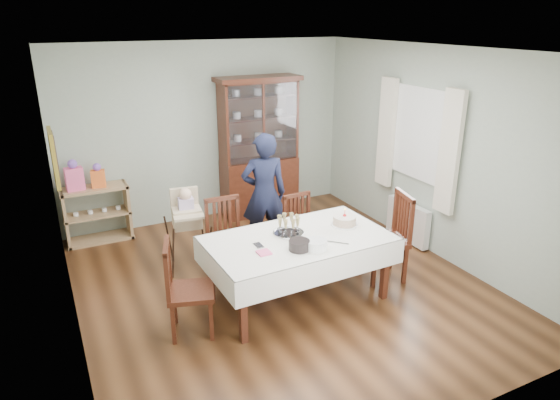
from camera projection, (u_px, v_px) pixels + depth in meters
floor at (280, 284)px, 5.98m from camera, size 5.00×5.00×0.00m
room_shell at (260, 136)px, 5.83m from camera, size 5.00×5.00×5.00m
dining_table at (298, 268)px, 5.55m from camera, size 2.03×1.21×0.76m
china_cabinet at (259, 145)px, 7.80m from camera, size 1.30×0.48×2.18m
sideboard at (97, 214)px, 7.03m from camera, size 0.90×0.38×0.80m
picture_frame at (54, 158)px, 5.15m from camera, size 0.04×0.48×0.58m
window at (420, 134)px, 6.62m from camera, size 0.04×1.02×1.22m
curtain_left at (449, 153)px, 6.10m from camera, size 0.07×0.30×1.55m
curtain_right at (386, 133)px, 7.15m from camera, size 0.07×0.30×1.55m
radiator at (408, 222)px, 7.03m from camera, size 0.10×0.80×0.55m
chair_far_left at (229, 257)px, 6.01m from camera, size 0.46×0.46×1.00m
chair_far_right at (303, 245)px, 6.37m from camera, size 0.44×0.44×0.92m
chair_end_left at (190, 306)px, 5.00m from camera, size 0.56×0.56×1.00m
chair_end_right at (385, 253)px, 6.05m from camera, size 0.58×0.58×1.07m
woman at (264, 194)px, 6.55m from camera, size 0.68×0.53×1.65m
high_chair at (188, 236)px, 6.30m from camera, size 0.53×0.53×1.05m
champagne_tray at (289, 228)px, 5.50m from camera, size 0.35×0.35×0.21m
birthday_cake at (344, 221)px, 5.72m from camera, size 0.31×0.31×0.21m
plate_stack_dark at (299, 245)px, 5.13m from camera, size 0.26×0.26×0.10m
plate_stack_white at (316, 245)px, 5.15m from camera, size 0.29×0.29×0.10m
napkin_stack at (264, 253)px, 5.06m from camera, size 0.13×0.13×0.02m
cutlery at (256, 246)px, 5.22m from camera, size 0.10×0.14×0.01m
cake_knife at (337, 242)px, 5.30m from camera, size 0.20×0.19×0.01m
gift_bag_pink at (74, 177)px, 6.71m from camera, size 0.24×0.17×0.43m
gift_bag_orange at (98, 176)px, 6.85m from camera, size 0.20×0.16×0.34m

